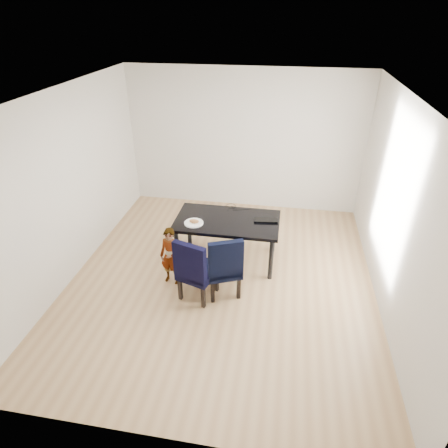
% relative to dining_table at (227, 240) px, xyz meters
% --- Properties ---
extents(floor, '(4.50, 5.00, 0.01)m').
position_rel_dining_table_xyz_m(floor, '(0.00, -0.50, -0.38)').
color(floor, tan).
rests_on(floor, ground).
extents(ceiling, '(4.50, 5.00, 0.01)m').
position_rel_dining_table_xyz_m(ceiling, '(0.00, -0.50, 2.33)').
color(ceiling, white).
rests_on(ceiling, wall_back).
extents(wall_back, '(4.50, 0.01, 2.70)m').
position_rel_dining_table_xyz_m(wall_back, '(0.00, 2.00, 0.98)').
color(wall_back, silver).
rests_on(wall_back, ground).
extents(wall_front, '(4.50, 0.01, 2.70)m').
position_rel_dining_table_xyz_m(wall_front, '(0.00, -3.00, 0.98)').
color(wall_front, white).
rests_on(wall_front, ground).
extents(wall_left, '(0.01, 5.00, 2.70)m').
position_rel_dining_table_xyz_m(wall_left, '(-2.25, -0.50, 0.98)').
color(wall_left, silver).
rests_on(wall_left, ground).
extents(wall_right, '(0.01, 5.00, 2.70)m').
position_rel_dining_table_xyz_m(wall_right, '(2.25, -0.50, 0.98)').
color(wall_right, white).
rests_on(wall_right, ground).
extents(dining_table, '(1.60, 0.90, 0.75)m').
position_rel_dining_table_xyz_m(dining_table, '(0.00, 0.00, 0.00)').
color(dining_table, black).
rests_on(dining_table, floor).
extents(chair_left, '(0.59, 0.61, 0.98)m').
position_rel_dining_table_xyz_m(chair_left, '(-0.26, -0.91, 0.11)').
color(chair_left, black).
rests_on(chair_left, floor).
extents(chair_right, '(0.62, 0.63, 0.98)m').
position_rel_dining_table_xyz_m(chair_right, '(0.06, -0.78, 0.12)').
color(chair_right, black).
rests_on(chair_right, floor).
extents(child, '(0.36, 0.27, 0.91)m').
position_rel_dining_table_xyz_m(child, '(-0.72, -0.68, 0.08)').
color(child, orange).
rests_on(child, floor).
extents(plate, '(0.33, 0.33, 0.02)m').
position_rel_dining_table_xyz_m(plate, '(-0.48, -0.19, 0.38)').
color(plate, white).
rests_on(plate, dining_table).
extents(sandwich, '(0.17, 0.12, 0.06)m').
position_rel_dining_table_xyz_m(sandwich, '(-0.47, -0.20, 0.42)').
color(sandwich, '#A4693A').
rests_on(sandwich, plate).
extents(laptop, '(0.39, 0.27, 0.03)m').
position_rel_dining_table_xyz_m(laptop, '(0.58, 0.12, 0.39)').
color(laptop, black).
rests_on(laptop, dining_table).
extents(cable_tangle, '(0.19, 0.19, 0.01)m').
position_rel_dining_table_xyz_m(cable_tangle, '(0.02, 0.35, 0.38)').
color(cable_tangle, black).
rests_on(cable_tangle, dining_table).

